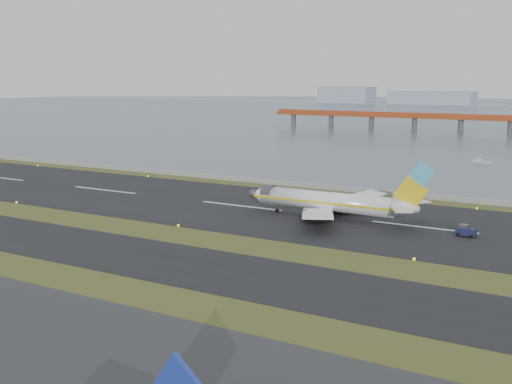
% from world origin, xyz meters
% --- Properties ---
extents(ground, '(1000.00, 1000.00, 0.00)m').
position_xyz_m(ground, '(0.00, 0.00, 0.00)').
color(ground, '#314318').
rests_on(ground, ground).
extents(taxiway_strip, '(1000.00, 18.00, 0.10)m').
position_xyz_m(taxiway_strip, '(0.00, -12.00, 0.05)').
color(taxiway_strip, black).
rests_on(taxiway_strip, ground).
extents(runway_strip, '(1000.00, 45.00, 0.10)m').
position_xyz_m(runway_strip, '(0.00, 30.00, 0.05)').
color(runway_strip, black).
rests_on(runway_strip, ground).
extents(seawall, '(1000.00, 2.50, 1.00)m').
position_xyz_m(seawall, '(0.00, 60.00, 0.50)').
color(seawall, gray).
rests_on(seawall, ground).
extents(red_pier, '(260.00, 5.00, 10.20)m').
position_xyz_m(red_pier, '(20.00, 250.00, 7.28)').
color(red_pier, '#A13E1B').
rests_on(red_pier, ground).
extents(airliner, '(38.52, 32.89, 12.80)m').
position_xyz_m(airliner, '(22.43, 28.11, 3.46)').
color(airliner, white).
rests_on(airliner, ground).
extents(pushback_tug, '(3.47, 2.18, 2.16)m').
position_xyz_m(pushback_tug, '(48.35, 26.86, 1.05)').
color(pushback_tug, '#161B3E').
rests_on(pushback_tug, ground).
extents(workboat_near, '(6.86, 4.37, 1.59)m').
position_xyz_m(workboat_near, '(30.14, 131.41, 0.50)').
color(workboat_near, '#BABABF').
rests_on(workboat_near, ground).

